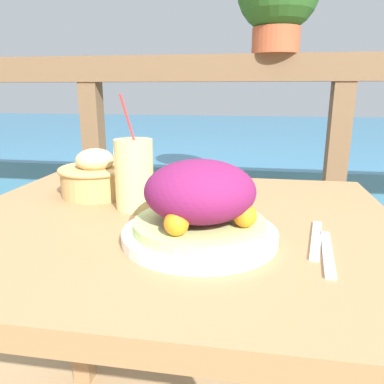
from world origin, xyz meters
The scene contains 9 objects.
patio_table centered at (0.00, 0.00, 0.64)m, with size 0.93×0.78×0.76m.
railing_fence centered at (0.00, 0.66, 0.80)m, with size 2.80×0.08×1.13m.
sea_backdrop centered at (0.00, 3.16, 0.31)m, with size 12.00×4.00×0.62m.
salad_plate centered at (0.08, -0.11, 0.82)m, with size 0.28×0.28×0.14m.
drink_glass centered at (-0.09, 0.05, 0.84)m, with size 0.08×0.08×0.25m.
bread_basket centered at (-0.22, 0.14, 0.81)m, with size 0.18×0.18×0.12m.
fork centered at (0.29, -0.13, 0.76)m, with size 0.04×0.18×0.00m.
knife centered at (0.28, -0.08, 0.76)m, with size 0.05×0.18×0.00m.
orange_near_basket centered at (-0.29, 0.32, 0.80)m, with size 0.08×0.08×0.08m.
Camera 1 is at (0.16, -0.72, 1.02)m, focal length 35.00 mm.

